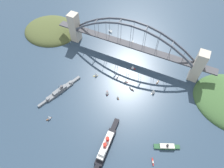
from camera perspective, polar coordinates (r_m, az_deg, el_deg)
ground_plane at (r=377.07m, az=5.32°, el=8.17°), size 1400.00×1400.00×0.00m
harbor_arch_bridge at (r=355.09m, az=5.71°, el=11.82°), size 307.17×18.39×78.20m
headland_east_shore at (r=456.67m, az=-17.59°, el=15.14°), size 120.12×106.17×29.42m
ocean_liner at (r=275.71m, az=-1.90°, el=-18.14°), size 14.07×89.43×18.39m
naval_cruiser at (r=332.54m, az=-15.35°, el=-1.86°), size 31.97×82.18×16.60m
harbor_ferry_steamer at (r=288.83m, az=16.16°, el=-17.64°), size 35.62×20.42×7.47m
seaplane_taxiing_near_bridge at (r=404.48m, az=6.19°, el=12.30°), size 7.72×9.56×5.18m
seaplane_second_in_formation at (r=431.04m, az=-0.43°, el=15.58°), size 10.51×7.42×4.91m
small_boat_0 at (r=342.70m, az=13.60°, el=0.53°), size 2.63×8.08×2.66m
small_boat_1 at (r=340.80m, az=-4.86°, el=2.93°), size 8.38×7.60×9.89m
small_boat_2 at (r=316.54m, az=-1.45°, el=-2.51°), size 7.06×9.10×9.53m
small_boat_3 at (r=312.87m, az=1.78°, el=-3.99°), size 6.00×5.27×6.61m
small_boat_4 at (r=308.77m, az=-18.54°, el=-9.54°), size 6.53×8.32×9.14m
small_boat_5 at (r=353.56m, az=6.30°, el=5.12°), size 9.96×5.67×9.05m
small_boat_6 at (r=332.49m, az=4.22°, el=0.84°), size 6.63×5.12×6.76m
small_boat_7 at (r=340.58m, az=1.69°, el=2.07°), size 1.99×8.73×1.93m
small_boat_8 at (r=324.50m, az=12.44°, el=-2.10°), size 7.23×9.76×11.25m
small_boat_9 at (r=279.61m, az=12.20°, el=-21.96°), size 5.74×9.92×2.33m
small_boat_10 at (r=326.38m, az=5.90°, el=-1.49°), size 10.30×5.93×2.54m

